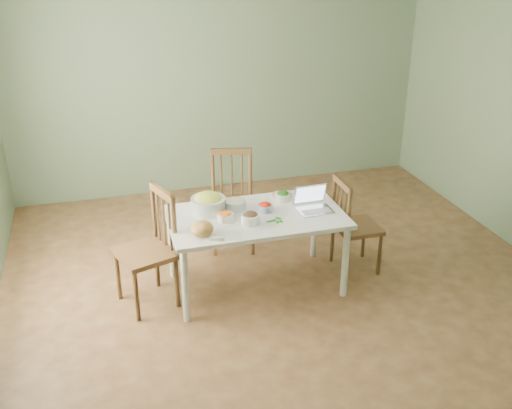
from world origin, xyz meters
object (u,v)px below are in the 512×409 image
object	(u,v)px
dining_table	(256,251)
bread_boule	(202,228)
laptop	(316,201)
chair_left	(145,251)
chair_far	(233,202)
chair_right	(357,225)
bowl_squash	(208,203)

from	to	relation	value
dining_table	bread_boule	distance (m)	0.71
laptop	dining_table	bearing A→B (deg)	171.09
dining_table	chair_left	world-z (taller)	chair_left
chair_far	laptop	xyz separation A→B (m)	(0.54, -0.84, 0.32)
chair_left	laptop	world-z (taller)	chair_left
chair_left	dining_table	bearing A→B (deg)	72.22
chair_right	bowl_squash	size ratio (longest dim) A/B	3.01
dining_table	bowl_squash	distance (m)	0.61
chair_right	bread_boule	size ratio (longest dim) A/B	5.00
bread_boule	bowl_squash	bearing A→B (deg)	71.65
chair_far	bowl_squash	distance (m)	0.76
bowl_squash	chair_far	bearing A→B (deg)	58.91
bread_boule	laptop	bearing A→B (deg)	9.33
chair_left	bread_boule	size ratio (longest dim) A/B	5.59
bread_boule	dining_table	bearing A→B (deg)	24.78
chair_far	chair_left	xyz separation A→B (m)	(-0.95, -0.78, 0.02)
chair_far	bread_boule	bearing A→B (deg)	-103.84
chair_right	laptop	bearing A→B (deg)	104.21
chair_left	chair_right	world-z (taller)	chair_left
bowl_squash	laptop	distance (m)	0.94
dining_table	chair_left	size ratio (longest dim) A/B	1.48
dining_table	chair_far	bearing A→B (deg)	91.59
bread_boule	laptop	world-z (taller)	laptop
chair_far	laptop	distance (m)	1.05
bread_boule	laptop	xyz separation A→B (m)	(1.04, 0.17, 0.04)
dining_table	bowl_squash	xyz separation A→B (m)	(-0.38, 0.18, 0.45)
chair_left	bowl_squash	distance (m)	0.68
chair_right	laptop	world-z (taller)	chair_right
chair_far	laptop	bearing A→B (deg)	-44.93
bowl_squash	bread_boule	bearing A→B (deg)	-108.35
bread_boule	laptop	distance (m)	1.06
bowl_squash	chair_left	bearing A→B (deg)	-162.67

